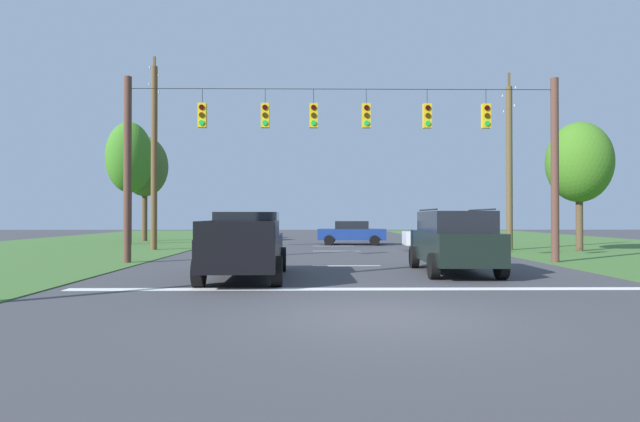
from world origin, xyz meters
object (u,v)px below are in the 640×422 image
at_px(pickup_truck, 246,245).
at_px(tree_roadside_far_right, 579,163).
at_px(suv_black, 454,240).
at_px(distant_car_oncoming, 352,232).
at_px(utility_pole_near_left, 154,154).
at_px(tree_roadside_right, 129,158).
at_px(distant_car_far_parked, 465,230).
at_px(tree_roadside_left, 145,167).
at_px(distant_car_crossing_white, 445,236).
at_px(overhead_signal_span, 343,155).
at_px(utility_pole_mid_right, 509,164).

height_order(pickup_truck, tree_roadside_far_right, tree_roadside_far_right).
relative_size(suv_black, distant_car_oncoming, 1.09).
distance_m(distant_car_oncoming, utility_pole_near_left, 12.96).
bearing_deg(distant_car_oncoming, utility_pole_near_left, -154.87).
distance_m(distant_car_oncoming, tree_roadside_right, 15.21).
bearing_deg(pickup_truck, distant_car_oncoming, 75.72).
height_order(utility_pole_near_left, tree_roadside_far_right, utility_pole_near_left).
height_order(suv_black, distant_car_far_parked, suv_black).
relative_size(suv_black, tree_roadside_left, 0.63).
bearing_deg(distant_car_crossing_white, tree_roadside_left, 151.28).
relative_size(overhead_signal_span, distant_car_oncoming, 3.84).
xyz_separation_m(pickup_truck, distant_car_oncoming, (4.46, 17.54, -0.18)).
bearing_deg(pickup_truck, distant_car_crossing_white, 52.43).
relative_size(distant_car_far_parked, tree_roadside_left, 0.58).
bearing_deg(utility_pole_mid_right, utility_pole_near_left, 178.92).
distance_m(pickup_truck, distant_car_oncoming, 18.10).
bearing_deg(overhead_signal_span, suv_black, -47.05).
height_order(distant_car_crossing_white, distant_car_far_parked, same).
xyz_separation_m(distant_car_crossing_white, tree_roadside_left, (-19.24, 10.54, 4.64)).
bearing_deg(utility_pole_near_left, tree_roadside_left, 110.89).
height_order(distant_car_far_parked, utility_pole_near_left, utility_pole_near_left).
height_order(distant_car_crossing_white, tree_roadside_far_right, tree_roadside_far_right).
distance_m(distant_car_oncoming, tree_roadside_left, 16.16).
xyz_separation_m(pickup_truck, distant_car_far_parked, (13.08, 21.98, -0.18)).
bearing_deg(tree_roadside_right, distant_car_oncoming, -1.94).
relative_size(utility_pole_near_left, tree_roadside_far_right, 1.56).
relative_size(utility_pole_mid_right, tree_roadside_left, 1.24).
xyz_separation_m(pickup_truck, tree_roadside_left, (-10.31, 22.14, 4.46)).
bearing_deg(distant_car_crossing_white, tree_roadside_far_right, -4.21).
distance_m(overhead_signal_span, tree_roadside_far_right, 14.13).
bearing_deg(overhead_signal_span, distant_car_oncoming, 84.08).
bearing_deg(pickup_truck, distant_car_far_parked, 59.24).
xyz_separation_m(suv_black, utility_pole_mid_right, (5.99, 10.82, 3.55)).
relative_size(utility_pole_mid_right, utility_pole_near_left, 0.91).
height_order(overhead_signal_span, suv_black, overhead_signal_span).
height_order(distant_car_far_parked, utility_pole_mid_right, utility_pole_mid_right).
distance_m(pickup_truck, utility_pole_near_left, 14.61).
relative_size(pickup_truck, tree_roadside_right, 0.69).
distance_m(suv_black, distant_car_oncoming, 16.49).
height_order(overhead_signal_span, tree_roadside_right, tree_roadside_right).
height_order(utility_pole_mid_right, tree_roadside_right, utility_pole_mid_right).
xyz_separation_m(utility_pole_mid_right, utility_pole_near_left, (-19.06, 0.36, 0.55)).
xyz_separation_m(distant_car_far_parked, tree_roadside_right, (-23.04, -3.96, 4.83)).
relative_size(suv_black, distant_car_crossing_white, 1.10).
relative_size(distant_car_far_parked, utility_pole_near_left, 0.42).
relative_size(overhead_signal_span, suv_black, 3.51).
xyz_separation_m(overhead_signal_span, pickup_truck, (-3.14, -4.78, -3.24)).
bearing_deg(tree_roadside_right, utility_pole_mid_right, -15.04).
distance_m(utility_pole_mid_right, tree_roadside_right, 23.26).
bearing_deg(distant_car_oncoming, tree_roadside_far_right, -29.67).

